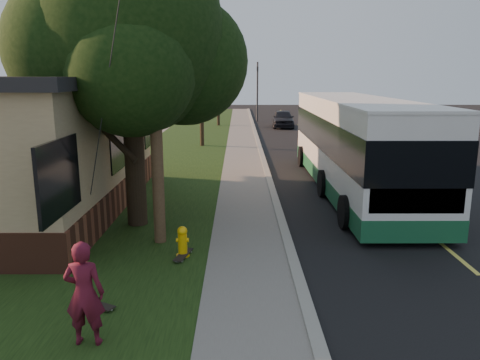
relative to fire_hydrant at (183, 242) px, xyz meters
name	(u,v)px	position (x,y,z in m)	size (l,w,h in m)	color
ground	(292,259)	(2.60, 0.00, -0.43)	(120.00, 120.00, 0.00)	black
road	(356,173)	(6.60, 10.00, -0.43)	(8.00, 80.00, 0.01)	black
curb	(267,172)	(2.60, 10.00, -0.37)	(0.25, 80.00, 0.12)	gray
sidewalk	(245,172)	(1.60, 10.00, -0.39)	(2.00, 80.00, 0.08)	slate
grass_verge	(166,172)	(-1.90, 10.00, -0.40)	(5.00, 80.00, 0.07)	black
fire_hydrant	(183,242)	(0.00, 0.00, 0.00)	(0.32, 0.32, 0.74)	yellow
utility_pole	(153,60)	(-0.71, 0.99, 4.20)	(2.86, 3.21, 9.07)	#473321
leafy_tree	(131,42)	(-1.57, 2.65, 4.73)	(6.30, 6.00, 7.80)	black
bare_tree_near	(202,111)	(-0.90, 18.00, 1.72)	(1.38, 1.21, 4.31)	black
bare_tree_far	(218,103)	(-0.40, 30.00, 1.57)	(1.38, 1.21, 4.03)	black
traffic_signal	(257,88)	(3.10, 34.00, 2.73)	(0.18, 0.22, 5.50)	#2D2D30
transit_bus	(355,142)	(5.71, 6.90, 1.41)	(2.95, 12.80, 3.46)	silver
skateboarder	(84,293)	(-1.10, -3.71, 0.50)	(0.63, 0.41, 1.73)	#521022
skateboard_main	(183,255)	(0.02, -0.08, -0.30)	(0.40, 0.88, 0.08)	black
skateboard_spare	(95,304)	(-1.33, -2.53, -0.30)	(0.83, 0.57, 0.08)	black
dumpster	(21,173)	(-6.90, 6.81, 0.23)	(1.43, 1.15, 1.23)	black
distant_car	(283,119)	(5.08, 28.99, 0.30)	(1.73, 4.30, 1.46)	black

